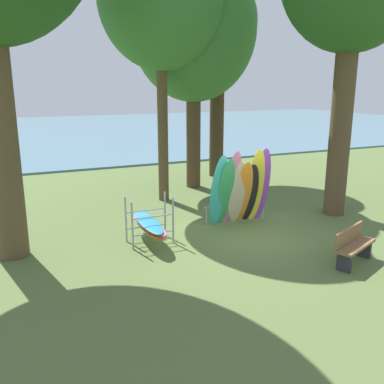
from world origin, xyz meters
TOP-DOWN VIEW (x-y plane):
  - ground_plane at (0.00, 0.00)m, footprint 80.00×80.00m
  - lake_water at (0.00, 28.80)m, footprint 80.00×36.00m
  - tree_mid_behind at (2.76, 7.23)m, footprint 3.30×3.30m
  - tree_far_left_back at (0.92, 5.67)m, footprint 4.75×4.75m
  - leaning_board_pile at (0.20, 0.72)m, footprint 2.04×0.75m
  - board_storage_rack at (-2.74, 0.39)m, footprint 1.15×2.13m
  - park_bench at (1.15, -2.83)m, footprint 1.45×0.91m

SIDE VIEW (x-z plane):
  - ground_plane at x=0.00m, z-range 0.00..0.00m
  - lake_water at x=0.00m, z-range 0.00..0.10m
  - park_bench at x=1.15m, z-range 0.03..0.88m
  - board_storage_rack at x=-2.74m, z-range -0.13..1.12m
  - leaning_board_pile at x=0.20m, z-range -0.09..2.20m
  - tree_far_left_back at x=0.92m, z-range 1.65..10.50m
  - tree_mid_behind at x=2.76m, z-range 2.18..10.72m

